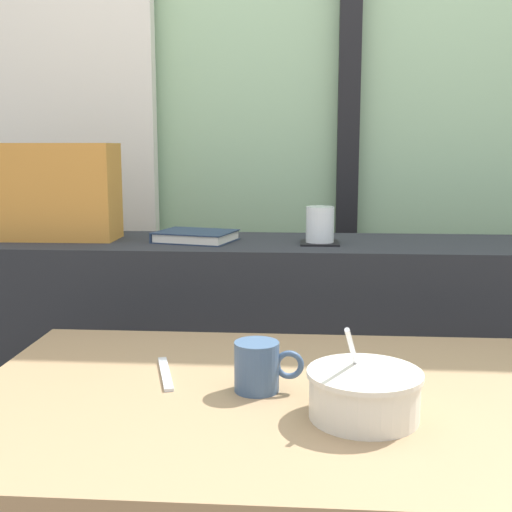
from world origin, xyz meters
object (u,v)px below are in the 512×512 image
(coaster_square, at_px, (320,243))
(throw_pillow, at_px, (57,192))
(closed_book, at_px, (195,236))
(fork_utensil, at_px, (165,373))
(soup_bowl, at_px, (364,394))
(ceramic_mug, at_px, (258,366))
(juice_glass, at_px, (320,226))
(breakfast_table, at_px, (300,455))

(coaster_square, bearing_deg, throw_pillow, 177.13)
(closed_book, distance_m, fork_utensil, 0.63)
(soup_bowl, distance_m, ceramic_mug, 0.20)
(coaster_square, bearing_deg, closed_book, 175.87)
(ceramic_mug, bearing_deg, closed_book, 107.95)
(juice_glass, height_order, closed_book, juice_glass)
(fork_utensil, bearing_deg, breakfast_table, -32.60)
(throw_pillow, bearing_deg, soup_bowl, -45.55)
(ceramic_mug, bearing_deg, soup_bowl, -30.50)
(coaster_square, relative_size, throw_pillow, 0.31)
(ceramic_mug, bearing_deg, fork_utensil, 159.75)
(juice_glass, relative_size, throw_pillow, 0.29)
(breakfast_table, distance_m, juice_glass, 0.72)
(breakfast_table, bearing_deg, soup_bowl, -43.32)
(closed_book, bearing_deg, coaster_square, -4.13)
(breakfast_table, relative_size, soup_bowl, 6.41)
(closed_book, bearing_deg, breakfast_table, -66.89)
(coaster_square, bearing_deg, breakfast_table, -93.92)
(soup_bowl, bearing_deg, coaster_square, 93.99)
(juice_glass, bearing_deg, breakfast_table, -93.92)
(breakfast_table, xyz_separation_m, juice_glass, (0.04, 0.65, 0.31))
(fork_utensil, relative_size, ceramic_mug, 1.50)
(juice_glass, xyz_separation_m, fork_utensil, (-0.29, -0.58, -0.20))
(coaster_square, distance_m, juice_glass, 0.04)
(juice_glass, distance_m, ceramic_mug, 0.67)
(throw_pillow, height_order, soup_bowl, throw_pillow)
(coaster_square, distance_m, ceramic_mug, 0.66)
(closed_book, bearing_deg, ceramic_mug, -72.05)
(closed_book, relative_size, throw_pillow, 0.72)
(breakfast_table, bearing_deg, throw_pillow, 134.14)
(breakfast_table, bearing_deg, fork_utensil, 163.60)
(coaster_square, xyz_separation_m, fork_utensil, (-0.29, -0.58, -0.16))
(closed_book, height_order, throw_pillow, throw_pillow)
(soup_bowl, xyz_separation_m, ceramic_mug, (-0.17, 0.10, 0.01))
(ceramic_mug, bearing_deg, juice_glass, 79.70)
(breakfast_table, distance_m, coaster_square, 0.71)
(soup_bowl, bearing_deg, fork_utensil, 154.48)
(throw_pillow, distance_m, fork_utensil, 0.80)
(closed_book, xyz_separation_m, throw_pillow, (-0.38, 0.01, 0.12))
(soup_bowl, relative_size, fork_utensil, 1.03)
(juice_glass, relative_size, closed_book, 0.40)
(juice_glass, height_order, ceramic_mug, juice_glass)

